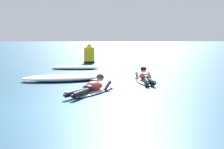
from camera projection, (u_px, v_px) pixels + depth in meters
ground_plane at (72, 68)px, 18.06m from camera, size 120.00×120.00×0.00m
surfer_near at (92, 88)px, 10.42m from camera, size 1.43×2.57×0.53m
surfer_far at (145, 78)px, 12.78m from camera, size 0.68×2.67×0.54m
whitewater_front at (75, 68)px, 17.31m from camera, size 2.26×0.78×0.18m
whitewater_mid_right at (60, 78)px, 13.10m from camera, size 2.91×1.75×0.23m
channel_marker_buoy at (89, 55)px, 20.85m from camera, size 0.62×0.62×1.12m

